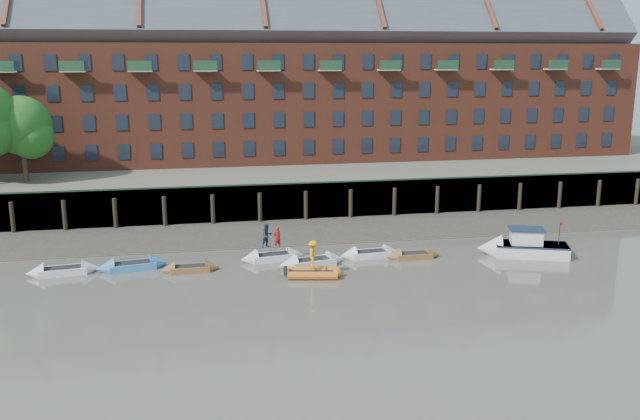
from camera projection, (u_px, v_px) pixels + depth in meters
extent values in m
plane|color=#5B574F|center=(334.00, 315.00, 37.90)|extent=(220.00, 220.00, 0.00)
cube|color=#3D382F|center=(289.00, 232.00, 55.14)|extent=(110.00, 8.00, 0.50)
cube|color=#4C4336|center=(295.00, 244.00, 51.88)|extent=(110.00, 1.60, 0.10)
cube|color=#2D2A26|center=(282.00, 202.00, 58.99)|extent=(110.00, 0.80, 3.20)
cylinder|color=black|center=(12.00, 218.00, 54.53)|extent=(0.36, 0.36, 2.60)
cylinder|color=black|center=(64.00, 216.00, 55.24)|extent=(0.36, 0.36, 2.60)
cylinder|color=black|center=(115.00, 214.00, 55.95)|extent=(0.36, 0.36, 2.60)
cylinder|color=black|center=(165.00, 212.00, 56.66)|extent=(0.36, 0.36, 2.60)
cylinder|color=black|center=(213.00, 210.00, 57.37)|extent=(0.36, 0.36, 2.60)
cylinder|color=black|center=(260.00, 208.00, 58.08)|extent=(0.36, 0.36, 2.60)
cylinder|color=black|center=(306.00, 206.00, 58.79)|extent=(0.36, 0.36, 2.60)
cylinder|color=black|center=(351.00, 204.00, 59.50)|extent=(0.36, 0.36, 2.60)
cylinder|color=black|center=(394.00, 202.00, 60.20)|extent=(0.36, 0.36, 2.60)
cylinder|color=black|center=(437.00, 201.00, 60.91)|extent=(0.36, 0.36, 2.60)
cylinder|color=black|center=(479.00, 199.00, 61.62)|extent=(0.36, 0.36, 2.60)
cylinder|color=black|center=(520.00, 197.00, 62.33)|extent=(0.36, 0.36, 2.60)
cylinder|color=black|center=(560.00, 195.00, 63.04)|extent=(0.36, 0.36, 2.60)
cylinder|color=black|center=(599.00, 194.00, 63.75)|extent=(0.36, 0.36, 2.60)
cylinder|color=black|center=(637.00, 192.00, 64.46)|extent=(0.36, 0.36, 2.60)
cube|color=#264C2D|center=(282.00, 184.00, 58.32)|extent=(110.00, 0.06, 0.10)
cube|color=#5E594D|center=(266.00, 175.00, 72.01)|extent=(110.00, 28.00, 3.20)
cube|color=brown|center=(263.00, 102.00, 71.23)|extent=(80.00, 10.00, 12.00)
cube|color=#42444C|center=(262.00, 31.00, 69.59)|extent=(80.60, 15.56, 15.56)
cube|color=black|center=(25.00, 154.00, 63.31)|extent=(1.10, 0.12, 1.50)
cube|color=black|center=(58.00, 153.00, 63.84)|extent=(1.10, 0.12, 1.50)
cube|color=black|center=(91.00, 153.00, 64.37)|extent=(1.10, 0.12, 1.50)
cube|color=black|center=(124.00, 152.00, 64.90)|extent=(1.10, 0.12, 1.50)
cube|color=black|center=(156.00, 151.00, 65.43)|extent=(1.10, 0.12, 1.50)
cube|color=black|center=(188.00, 150.00, 65.96)|extent=(1.10, 0.12, 1.50)
cube|color=black|center=(219.00, 149.00, 66.50)|extent=(1.10, 0.12, 1.50)
cube|color=black|center=(249.00, 149.00, 67.03)|extent=(1.10, 0.12, 1.50)
cube|color=black|center=(279.00, 148.00, 67.56)|extent=(1.10, 0.12, 1.50)
cube|color=black|center=(309.00, 147.00, 68.09)|extent=(1.10, 0.12, 1.50)
cube|color=black|center=(338.00, 146.00, 68.62)|extent=(1.10, 0.12, 1.50)
cube|color=black|center=(367.00, 146.00, 69.16)|extent=(1.10, 0.12, 1.50)
cube|color=black|center=(395.00, 145.00, 69.69)|extent=(1.10, 0.12, 1.50)
cube|color=black|center=(423.00, 144.00, 70.22)|extent=(1.10, 0.12, 1.50)
cube|color=black|center=(450.00, 144.00, 70.75)|extent=(1.10, 0.12, 1.50)
cube|color=black|center=(477.00, 143.00, 71.28)|extent=(1.10, 0.12, 1.50)
cube|color=black|center=(504.00, 142.00, 71.81)|extent=(1.10, 0.12, 1.50)
cube|color=black|center=(530.00, 142.00, 72.35)|extent=(1.10, 0.12, 1.50)
cube|color=black|center=(556.00, 141.00, 72.88)|extent=(1.10, 0.12, 1.50)
cube|color=black|center=(581.00, 140.00, 73.41)|extent=(1.10, 0.12, 1.50)
cube|color=black|center=(606.00, 140.00, 73.94)|extent=(1.10, 0.12, 1.50)
cube|color=black|center=(22.00, 124.00, 62.67)|extent=(1.10, 0.12, 1.50)
cube|color=black|center=(56.00, 124.00, 63.20)|extent=(1.10, 0.12, 1.50)
cube|color=black|center=(89.00, 123.00, 63.73)|extent=(1.10, 0.12, 1.50)
cube|color=black|center=(122.00, 123.00, 64.26)|extent=(1.10, 0.12, 1.50)
cube|color=black|center=(154.00, 122.00, 64.80)|extent=(1.10, 0.12, 1.50)
cube|color=black|center=(186.00, 121.00, 65.33)|extent=(1.10, 0.12, 1.50)
cube|color=black|center=(218.00, 121.00, 65.86)|extent=(1.10, 0.12, 1.50)
cube|color=black|center=(248.00, 120.00, 66.39)|extent=(1.10, 0.12, 1.50)
cube|color=black|center=(279.00, 120.00, 66.92)|extent=(1.10, 0.12, 1.50)
cube|color=black|center=(309.00, 119.00, 67.45)|extent=(1.10, 0.12, 1.50)
cube|color=black|center=(338.00, 119.00, 67.99)|extent=(1.10, 0.12, 1.50)
cube|color=black|center=(367.00, 118.00, 68.52)|extent=(1.10, 0.12, 1.50)
cube|color=black|center=(396.00, 118.00, 69.05)|extent=(1.10, 0.12, 1.50)
cube|color=black|center=(424.00, 117.00, 69.58)|extent=(1.10, 0.12, 1.50)
cube|color=black|center=(451.00, 117.00, 70.11)|extent=(1.10, 0.12, 1.50)
cube|color=black|center=(478.00, 116.00, 70.64)|extent=(1.10, 0.12, 1.50)
cube|color=black|center=(505.00, 116.00, 71.18)|extent=(1.10, 0.12, 1.50)
cube|color=black|center=(532.00, 115.00, 71.71)|extent=(1.10, 0.12, 1.50)
cube|color=black|center=(558.00, 115.00, 72.24)|extent=(1.10, 0.12, 1.50)
cube|color=black|center=(583.00, 114.00, 72.77)|extent=(1.10, 0.12, 1.50)
cube|color=black|center=(609.00, 114.00, 73.30)|extent=(1.10, 0.12, 1.50)
cube|color=black|center=(19.00, 94.00, 62.03)|extent=(1.10, 0.12, 1.50)
cube|color=black|center=(53.00, 93.00, 62.56)|extent=(1.10, 0.12, 1.50)
cube|color=black|center=(87.00, 93.00, 63.09)|extent=(1.10, 0.12, 1.50)
cube|color=black|center=(120.00, 93.00, 63.63)|extent=(1.10, 0.12, 1.50)
cube|color=black|center=(153.00, 92.00, 64.16)|extent=(1.10, 0.12, 1.50)
cube|color=black|center=(185.00, 92.00, 64.69)|extent=(1.10, 0.12, 1.50)
cube|color=black|center=(217.00, 92.00, 65.22)|extent=(1.10, 0.12, 1.50)
cube|color=black|center=(248.00, 91.00, 65.75)|extent=(1.10, 0.12, 1.50)
cube|color=black|center=(278.00, 91.00, 66.28)|extent=(1.10, 0.12, 1.50)
cube|color=black|center=(309.00, 91.00, 66.82)|extent=(1.10, 0.12, 1.50)
cube|color=black|center=(338.00, 90.00, 67.35)|extent=(1.10, 0.12, 1.50)
cube|color=black|center=(367.00, 90.00, 67.88)|extent=(1.10, 0.12, 1.50)
cube|color=black|center=(396.00, 90.00, 68.41)|extent=(1.10, 0.12, 1.50)
cube|color=black|center=(425.00, 90.00, 68.94)|extent=(1.10, 0.12, 1.50)
cube|color=black|center=(452.00, 89.00, 69.47)|extent=(1.10, 0.12, 1.50)
cube|color=black|center=(480.00, 89.00, 70.01)|extent=(1.10, 0.12, 1.50)
cube|color=black|center=(507.00, 89.00, 70.54)|extent=(1.10, 0.12, 1.50)
cube|color=black|center=(534.00, 88.00, 71.07)|extent=(1.10, 0.12, 1.50)
cube|color=black|center=(560.00, 88.00, 71.60)|extent=(1.10, 0.12, 1.50)
cube|color=black|center=(586.00, 88.00, 72.13)|extent=(1.10, 0.12, 1.50)
cube|color=black|center=(611.00, 88.00, 72.66)|extent=(1.10, 0.12, 1.50)
cube|color=black|center=(15.00, 63.00, 61.39)|extent=(1.10, 0.12, 1.50)
cube|color=black|center=(50.00, 63.00, 61.92)|extent=(1.10, 0.12, 1.50)
cube|color=black|center=(84.00, 62.00, 62.46)|extent=(1.10, 0.12, 1.50)
cube|color=black|center=(118.00, 62.00, 62.99)|extent=(1.10, 0.12, 1.50)
cube|color=black|center=(151.00, 62.00, 63.52)|extent=(1.10, 0.12, 1.50)
cube|color=black|center=(184.00, 62.00, 64.05)|extent=(1.10, 0.12, 1.50)
cube|color=black|center=(216.00, 62.00, 64.58)|extent=(1.10, 0.12, 1.50)
cube|color=black|center=(247.00, 62.00, 65.11)|extent=(1.10, 0.12, 1.50)
cube|color=black|center=(278.00, 62.00, 65.65)|extent=(1.10, 0.12, 1.50)
cube|color=black|center=(308.00, 62.00, 66.18)|extent=(1.10, 0.12, 1.50)
cube|color=black|center=(338.00, 62.00, 66.71)|extent=(1.10, 0.12, 1.50)
cube|color=black|center=(368.00, 62.00, 67.24)|extent=(1.10, 0.12, 1.50)
cube|color=black|center=(397.00, 62.00, 67.77)|extent=(1.10, 0.12, 1.50)
cube|color=black|center=(426.00, 62.00, 68.30)|extent=(1.10, 0.12, 1.50)
cube|color=black|center=(454.00, 61.00, 68.84)|extent=(1.10, 0.12, 1.50)
cube|color=black|center=(481.00, 61.00, 69.37)|extent=(1.10, 0.12, 1.50)
cube|color=black|center=(509.00, 61.00, 69.90)|extent=(1.10, 0.12, 1.50)
cube|color=black|center=(536.00, 61.00, 70.43)|extent=(1.10, 0.12, 1.50)
cube|color=black|center=(562.00, 61.00, 70.96)|extent=(1.10, 0.12, 1.50)
cube|color=black|center=(588.00, 61.00, 71.49)|extent=(1.10, 0.12, 1.50)
cube|color=black|center=(614.00, 61.00, 72.03)|extent=(1.10, 0.12, 1.50)
cylinder|color=#3A281C|center=(24.00, 159.00, 59.15)|extent=(0.44, 0.44, 4.00)
sphere|color=#245A1D|center=(21.00, 125.00, 58.47)|extent=(5.12, 5.12, 5.12)
cube|color=silver|center=(63.00, 271.00, 44.73)|extent=(3.13, 1.71, 0.47)
cone|color=silver|center=(91.00, 268.00, 45.25)|extent=(1.32, 1.48, 1.35)
cone|color=silver|center=(35.00, 273.00, 44.22)|extent=(1.32, 1.48, 1.35)
cube|color=black|center=(63.00, 268.00, 44.68)|extent=(2.60, 1.31, 0.06)
cube|color=#397BBB|center=(132.00, 266.00, 45.76)|extent=(3.25, 1.89, 0.48)
cone|color=#397BBB|center=(159.00, 263.00, 46.37)|extent=(1.41, 1.57, 1.38)
cone|color=#397BBB|center=(105.00, 269.00, 45.16)|extent=(1.41, 1.57, 1.38)
cube|color=black|center=(132.00, 263.00, 45.71)|extent=(2.69, 1.46, 0.06)
cube|color=brown|center=(190.00, 269.00, 45.29)|extent=(2.59, 1.23, 0.40)
cone|color=brown|center=(213.00, 267.00, 45.60)|extent=(1.03, 1.18, 1.15)
cone|color=brown|center=(167.00, 270.00, 44.98)|extent=(1.03, 1.18, 1.15)
cube|color=black|center=(190.00, 266.00, 45.25)|extent=(2.15, 0.93, 0.06)
cube|color=silver|center=(273.00, 257.00, 47.75)|extent=(3.11, 1.74, 0.46)
cone|color=silver|center=(296.00, 255.00, 48.29)|extent=(1.33, 1.48, 1.33)
cone|color=silver|center=(249.00, 259.00, 47.21)|extent=(1.33, 1.48, 1.33)
cube|color=black|center=(273.00, 254.00, 47.70)|extent=(2.58, 1.34, 0.06)
cube|color=silver|center=(312.00, 262.00, 46.53)|extent=(3.27, 1.94, 0.48)
cone|color=silver|center=(336.00, 259.00, 47.17)|extent=(1.43, 1.59, 1.38)
cone|color=silver|center=(287.00, 265.00, 45.89)|extent=(1.43, 1.59, 1.38)
cube|color=black|center=(312.00, 259.00, 46.48)|extent=(2.71, 1.51, 0.06)
cube|color=silver|center=(370.00, 254.00, 48.49)|extent=(2.97, 1.51, 0.45)
cone|color=silver|center=(392.00, 252.00, 48.91)|extent=(1.21, 1.38, 1.30)
cone|color=silver|center=(348.00, 256.00, 48.08)|extent=(1.21, 1.38, 1.30)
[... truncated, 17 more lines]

